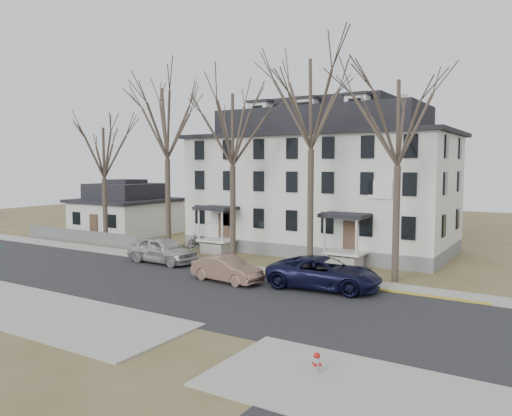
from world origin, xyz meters
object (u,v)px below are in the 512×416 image
Objects in this scene: tree_mid_right at (399,116)px; fire_hydrant at (317,364)px; tree_bungalow at (103,149)px; bicycle_right at (198,242)px; car_tan at (227,270)px; tree_center at (311,97)px; car_navy at (324,274)px; small_house at (126,211)px; boarding_house at (321,183)px; bicycle_left at (185,248)px; tree_mid_left at (232,125)px; car_silver at (162,250)px; tree_far_left at (167,118)px.

fire_hydrant is (1.64, -14.40, -9.22)m from tree_mid_right.
tree_bungalow is 5.83× the size of bicycle_right.
bicycle_right is (-8.64, 8.23, -0.18)m from car_tan.
tree_center is 19.55× the size of fire_hydrant.
tree_center is at bearing 28.61° from car_navy.
tree_bungalow reaches higher than small_house.
tree_bungalow is 2.41× the size of car_tan.
boarding_house is at bearing 5.59° from small_house.
fire_hydrant is at bearing -141.61° from bicycle_right.
tree_center is at bearing -69.80° from boarding_house.
tree_mid_right is 7.48× the size of bicycle_left.
fire_hydrant is (13.14, -14.40, -9.22)m from tree_mid_left.
fire_hydrant is at bearing -125.78° from car_tan.
car_navy reaches higher than fire_hydrant.
car_silver reaches higher than bicycle_left.
bicycle_right is (-16.91, 2.86, -9.05)m from tree_mid_right.
tree_bungalow is at bearing 101.95° from bicycle_right.
boarding_house is at bearing 19.16° from car_navy.
bicycle_right is at bearing 170.41° from tree_mid_right.
tree_far_left is at bearing 180.00° from tree_center.
boarding_house is 14.30m from car_tan.
car_navy is at bearing -10.25° from tree_bungalow.
tree_mid_left is 21.57m from fire_hydrant.
small_house is 30.08m from tree_mid_right.
tree_far_left is 8.06× the size of bicycle_left.
tree_mid_left is 12.97m from car_navy.
boarding_house is 3.92× the size of car_silver.
small_house is at bearing 164.92° from tree_center.
small_house is at bearing 145.65° from fire_hydrant.
car_tan is at bearing -58.93° from tree_mid_left.
tree_mid_left is at bearing 37.66° from car_tan.
boarding_house is 10.39m from tree_center.
boarding_house reaches higher than car_navy.
car_silver is at bearing -54.89° from tree_far_left.
tree_center is 14.47m from car_silver.
tree_far_left reaches higher than bicycle_left.
tree_center is (6.00, 0.00, 1.48)m from tree_mid_left.
boarding_house is 20.34m from small_house.
tree_mid_left is 7.48× the size of bicycle_left.
small_house is 16.23m from car_silver.
fire_hydrant is at bearing -63.64° from tree_center.
fire_hydrant is at bearing -121.69° from car_silver.
tree_far_left is at bearing -29.39° from small_house.
tree_far_left reaches higher than car_tan.
bicycle_left is at bearing 65.20° from car_navy.
tree_far_left is (-9.00, -8.15, 4.96)m from boarding_house.
small_house is 1.40× the size of car_navy.
car_navy is 15.69m from bicycle_right.
car_tan is at bearing -89.00° from boarding_house.
tree_center is 1.15× the size of tree_mid_right.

